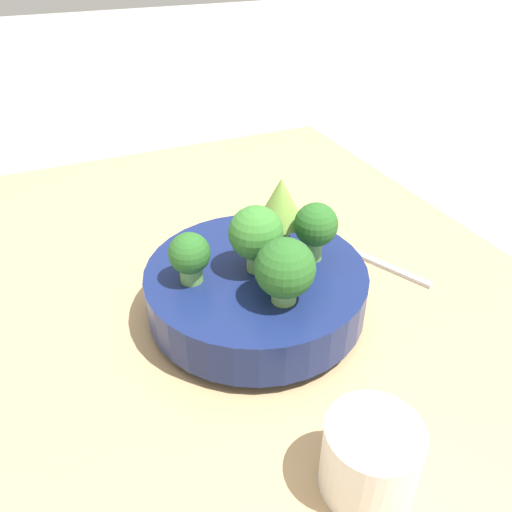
# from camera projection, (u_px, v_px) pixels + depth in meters

# --- Properties ---
(ground_plane) EXTENTS (6.00, 6.00, 0.00)m
(ground_plane) POSITION_uv_depth(u_px,v_px,m) (274.00, 322.00, 0.71)
(ground_plane) COLOR #ADA89E
(table) EXTENTS (1.14, 0.74, 0.05)m
(table) POSITION_uv_depth(u_px,v_px,m) (274.00, 309.00, 0.70)
(table) COLOR tan
(table) RESTS_ON ground_plane
(bowl) EXTENTS (0.28, 0.28, 0.07)m
(bowl) POSITION_uv_depth(u_px,v_px,m) (256.00, 289.00, 0.63)
(bowl) COLOR navy
(bowl) RESTS_ON table
(broccoli_floret_back) EXTENTS (0.05, 0.05, 0.06)m
(broccoli_floret_back) POSITION_uv_depth(u_px,v_px,m) (190.00, 256.00, 0.57)
(broccoli_floret_back) COLOR #6BA34C
(broccoli_floret_back) RESTS_ON bowl
(broccoli_floret_left) EXTENTS (0.07, 0.07, 0.08)m
(broccoli_floret_left) POSITION_uv_depth(u_px,v_px,m) (285.00, 269.00, 0.54)
(broccoli_floret_left) COLOR #7AB256
(broccoli_floret_left) RESTS_ON bowl
(broccoli_floret_center) EXTENTS (0.07, 0.07, 0.09)m
(broccoli_floret_center) POSITION_uv_depth(u_px,v_px,m) (256.00, 234.00, 0.58)
(broccoli_floret_center) COLOR #7AB256
(broccoli_floret_center) RESTS_ON bowl
(romanesco_piece_near) EXTENTS (0.06, 0.06, 0.09)m
(romanesco_piece_near) POSITION_uv_depth(u_px,v_px,m) (281.00, 203.00, 0.63)
(romanesco_piece_near) COLOR #7AB256
(romanesco_piece_near) RESTS_ON bowl
(broccoli_floret_front) EXTENTS (0.05, 0.05, 0.08)m
(broccoli_floret_front) POSITION_uv_depth(u_px,v_px,m) (316.00, 226.00, 0.61)
(broccoli_floret_front) COLOR #7AB256
(broccoli_floret_front) RESTS_ON bowl
(cup) EXTENTS (0.09, 0.09, 0.08)m
(cup) POSITION_uv_depth(u_px,v_px,m) (370.00, 458.00, 0.44)
(cup) COLOR silver
(cup) RESTS_ON table
(fork) EXTENTS (0.18, 0.09, 0.01)m
(fork) POSITION_uv_depth(u_px,v_px,m) (372.00, 260.00, 0.75)
(fork) COLOR silver
(fork) RESTS_ON table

